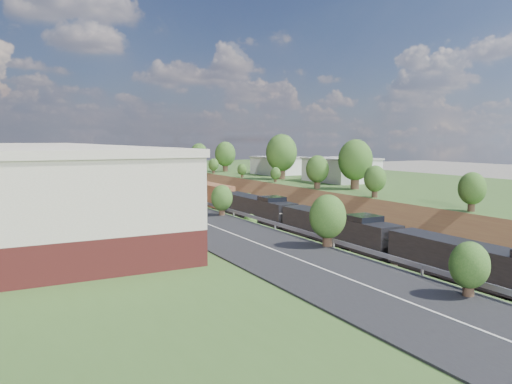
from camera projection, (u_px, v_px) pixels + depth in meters
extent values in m
cube|color=#3A5A25|center=(353.00, 189.00, 101.88)|extent=(44.00, 180.00, 5.00)
cube|color=brown|center=(141.00, 217.00, 81.62)|extent=(10.00, 180.00, 10.00)
cube|color=brown|center=(259.00, 208.00, 91.88)|extent=(10.00, 180.00, 10.00)
cube|color=gray|center=(189.00, 213.00, 85.53)|extent=(1.58, 180.00, 0.18)
cube|color=gray|center=(217.00, 211.00, 87.95)|extent=(1.58, 180.00, 0.18)
cube|color=black|center=(112.00, 187.00, 78.99)|extent=(8.00, 180.00, 0.10)
cube|color=#99999E|center=(137.00, 183.00, 80.85)|extent=(0.06, 171.00, 0.30)
cube|color=maroon|center=(37.00, 200.00, 53.73)|extent=(14.00, 62.00, 2.20)
cube|color=beige|center=(36.00, 170.00, 53.39)|extent=(14.00, 62.00, 4.30)
cube|color=beige|center=(35.00, 147.00, 53.14)|extent=(14.30, 62.30, 0.50)
cube|color=gray|center=(78.00, 175.00, 135.52)|extent=(1.50, 8.00, 6.20)
cube|color=gray|center=(160.00, 172.00, 146.25)|extent=(1.50, 8.00, 6.20)
cube|color=gray|center=(120.00, 162.00, 140.56)|extent=(24.00, 8.00, 1.00)
cube|color=gray|center=(124.00, 160.00, 136.96)|extent=(24.00, 0.30, 0.80)
cube|color=gray|center=(117.00, 159.00, 143.99)|extent=(24.00, 0.30, 0.80)
cube|color=silver|center=(341.00, 171.00, 89.95)|extent=(9.00, 12.00, 4.00)
cube|color=silver|center=(277.00, 166.00, 109.06)|extent=(8.00, 10.00, 3.60)
cylinder|color=#473323|center=(355.00, 180.00, 76.45)|extent=(1.30, 1.30, 2.62)
ellipsoid|color=#26501C|center=(355.00, 160.00, 76.12)|extent=(5.25, 5.25, 6.30)
cylinder|color=#473323|center=(246.00, 216.00, 45.52)|extent=(0.66, 0.66, 1.22)
ellipsoid|color=#26501C|center=(246.00, 200.00, 45.37)|extent=(2.45, 2.45, 2.94)
cube|color=black|center=(484.00, 265.00, 40.27)|extent=(3.11, 18.64, 3.05)
cube|color=black|center=(336.00, 228.00, 57.52)|extent=(3.11, 18.64, 3.05)
cube|color=black|center=(256.00, 207.00, 74.77)|extent=(3.11, 18.64, 3.05)
cube|color=brown|center=(146.00, 178.00, 127.36)|extent=(3.11, 99.18, 3.73)
imported|color=black|center=(177.00, 198.00, 56.10)|extent=(4.95, 7.06, 1.79)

